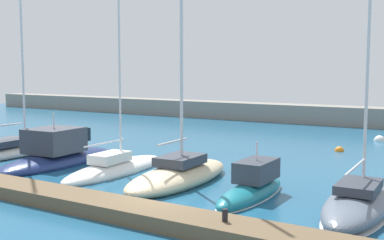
{
  "coord_description": "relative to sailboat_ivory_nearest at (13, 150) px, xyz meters",
  "views": [
    {
      "loc": [
        11.47,
        -16.33,
        5.75
      ],
      "look_at": [
        -0.91,
        3.48,
        3.35
      ],
      "focal_mm": 45.98,
      "sensor_mm": 36.0,
      "label": 1
    }
  ],
  "objects": [
    {
      "name": "sailboat_white_third",
      "position": [
        9.69,
        -0.66,
        -0.08
      ],
      "size": [
        2.71,
        8.53,
        14.01
      ],
      "rotation": [
        0.0,
        0.0,
        1.62
      ],
      "color": "white",
      "rests_on": "ground_plane"
    },
    {
      "name": "dock_bollard",
      "position": [
        19.98,
        -6.94,
        0.46
      ],
      "size": [
        0.2,
        0.2,
        0.44
      ],
      "primitive_type": "cylinder",
      "color": "black",
      "rests_on": "dock_pier"
    },
    {
      "name": "breakwater_seawall",
      "position": [
        16.23,
        29.73,
        0.64
      ],
      "size": [
        108.0,
        3.02,
        1.96
      ],
      "primitive_type": "cube",
      "color": "gray",
      "rests_on": "ground_plane"
    },
    {
      "name": "motorboat_navy_second",
      "position": [
        5.03,
        -0.68,
        0.21
      ],
      "size": [
        3.66,
        9.31,
        3.6
      ],
      "rotation": [
        0.0,
        0.0,
        1.64
      ],
      "color": "navy",
      "rests_on": "ground_plane"
    },
    {
      "name": "mooring_buoy_orange",
      "position": [
        18.34,
        13.24,
        -0.34
      ],
      "size": [
        0.66,
        0.66,
        0.66
      ],
      "primitive_type": "sphere",
      "color": "orange",
      "rests_on": "ground_plane"
    },
    {
      "name": "sailboat_ivory_nearest",
      "position": [
        0.0,
        0.0,
        0.0
      ],
      "size": [
        3.42,
        10.27,
        21.35
      ],
      "rotation": [
        0.0,
        0.0,
        1.63
      ],
      "color": "silver",
      "rests_on": "ground_plane"
    },
    {
      "name": "dock_pier",
      "position": [
        16.23,
        -6.94,
        -0.05
      ],
      "size": [
        38.14,
        1.86,
        0.58
      ],
      "primitive_type": "cube",
      "color": "brown",
      "rests_on": "ground_plane"
    },
    {
      "name": "mooring_buoy_white",
      "position": [
        19.72,
        19.98,
        -0.34
      ],
      "size": [
        0.89,
        0.89,
        0.89
      ],
      "primitive_type": "sphere",
      "color": "white",
      "rests_on": "ground_plane"
    },
    {
      "name": "motorboat_teal_fifth",
      "position": [
        18.47,
        -1.49,
        0.1
      ],
      "size": [
        1.73,
        6.15,
        2.75
      ],
      "rotation": [
        0.0,
        0.0,
        1.59
      ],
      "color": "#19707F",
      "rests_on": "ground_plane"
    },
    {
      "name": "ground_plane",
      "position": [
        16.23,
        -5.08,
        -0.34
      ],
      "size": [
        120.0,
        120.0,
        0.0
      ],
      "primitive_type": "plane",
      "color": "#1E567A"
    },
    {
      "name": "sailboat_slate_sixth",
      "position": [
        23.14,
        -1.31,
        0.12
      ],
      "size": [
        2.83,
        8.21,
        16.96
      ],
      "rotation": [
        0.0,
        0.0,
        1.62
      ],
      "color": "slate",
      "rests_on": "ground_plane"
    },
    {
      "name": "sailboat_sand_fourth",
      "position": [
        14.13,
        -0.94,
        0.15
      ],
      "size": [
        3.23,
        8.6,
        15.71
      ],
      "rotation": [
        0.0,
        0.0,
        1.61
      ],
      "color": "beige",
      "rests_on": "ground_plane"
    }
  ]
}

